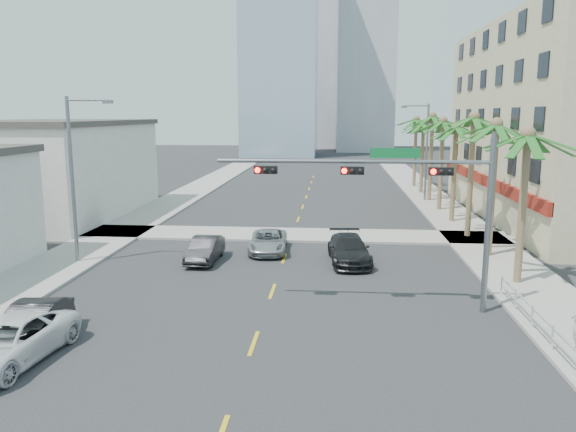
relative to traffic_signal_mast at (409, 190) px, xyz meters
The scene contains 25 objects.
ground 11.06m from the traffic_signal_mast, 126.03° to the right, with size 260.00×260.00×0.00m, color #262628.
sidewalk_right 14.44m from the traffic_signal_mast, 62.71° to the left, with size 4.00×120.00×0.15m, color gray.
sidewalk_left 22.05m from the traffic_signal_mast, 145.89° to the left, with size 4.00×120.00×0.15m, color gray.
sidewalk_cross 15.99m from the traffic_signal_mast, 112.38° to the left, with size 80.00×4.00×0.15m, color gray.
building_left_far 32.30m from the traffic_signal_mast, 141.59° to the left, with size 11.00×18.00×7.20m, color beige.
tower_far_left 90.14m from the traffic_signal_mast, 99.00° to the left, with size 14.00×14.00×48.00m, color #99B2C6.
tower_far_right 105.10m from the traffic_signal_mast, 88.20° to the left, with size 12.00×12.00×60.00m, color #ADADB2.
tower_far_center 118.45m from the traffic_signal_mast, 94.29° to the left, with size 16.00×16.00×42.00m, color #ADADB2.
traffic_signal_mast is the anchor object (origin of this frame).
palm_tree_0 7.37m from the traffic_signal_mast, 34.84° to the left, with size 4.80×4.80×7.80m.
palm_tree_1 11.18m from the traffic_signal_mast, 57.84° to the left, with size 4.80×4.80×8.16m.
palm_tree_2 15.81m from the traffic_signal_mast, 68.07° to the left, with size 4.80×4.80×8.52m.
palm_tree_3 20.59m from the traffic_signal_mast, 73.51° to the left, with size 4.80×4.80×7.80m.
palm_tree_4 25.63m from the traffic_signal_mast, 76.83° to the left, with size 4.80×4.80×8.16m.
palm_tree_5 30.72m from the traffic_signal_mast, 79.05° to the left, with size 4.80×4.80×8.52m.
palm_tree_6 35.78m from the traffic_signal_mast, 80.63° to the left, with size 4.80×4.80×7.80m.
palm_tree_7 40.93m from the traffic_signal_mast, 81.82° to the left, with size 4.80×4.80×8.16m.
streetlight_left 17.84m from the traffic_signal_mast, 160.18° to the left, with size 2.55×0.25×9.00m.
streetlight_right 30.50m from the traffic_signal_mast, 80.16° to the left, with size 2.55×0.25×9.00m.
guardrail 6.59m from the traffic_signal_mast, 23.39° to the right, with size 0.08×8.08×1.00m.
car_parked_mid 15.02m from the traffic_signal_mast, 160.80° to the right, with size 1.54×4.42×1.46m, color black.
car_parked_far 15.54m from the traffic_signal_mast, 155.50° to the right, with size 2.43×5.27×1.47m, color white.
car_lane_left 13.09m from the traffic_signal_mast, 145.07° to the left, with size 1.44×4.12×1.36m, color black.
car_lane_center 12.51m from the traffic_signal_mast, 125.92° to the left, with size 2.13×4.62×1.28m, color #ACADB1.
car_lane_right 8.88m from the traffic_signal_mast, 106.03° to the left, with size 2.09×5.13×1.49m, color black.
Camera 1 is at (2.82, -14.76, 8.10)m, focal length 35.00 mm.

